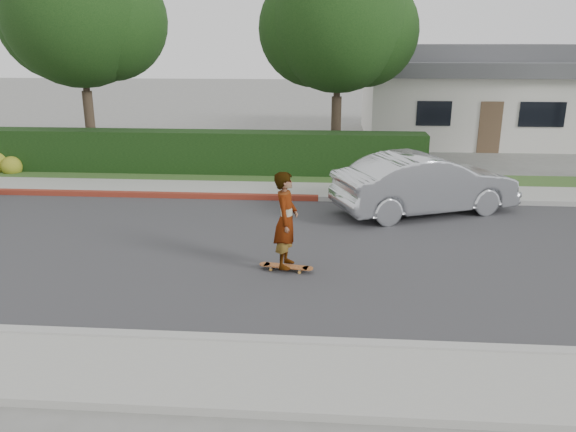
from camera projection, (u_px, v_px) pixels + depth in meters
name	position (u px, v px, depth m)	size (l,w,h in m)	color
ground	(268.00, 250.00, 12.37)	(120.00, 120.00, 0.00)	slate
road	(268.00, 250.00, 12.37)	(60.00, 8.00, 0.01)	#2D2D30
curb_near	(239.00, 341.00, 8.44)	(60.00, 0.20, 0.15)	#9E9E99
sidewalk_near	(228.00, 376.00, 7.59)	(60.00, 1.60, 0.12)	gray
curb_far	(284.00, 198.00, 16.25)	(60.00, 0.20, 0.15)	#9E9E99
curb_red_section	(116.00, 194.00, 16.61)	(12.00, 0.21, 0.15)	maroon
sidewalk_far	(286.00, 190.00, 17.11)	(60.00, 1.60, 0.12)	gray
planting_strip	(290.00, 178.00, 18.64)	(60.00, 1.60, 0.10)	#2D4C1E
hedge	(204.00, 153.00, 19.22)	(15.00, 1.00, 1.50)	black
flowering_shrub	(2.00, 164.00, 19.41)	(1.40, 1.00, 0.90)	#2D4C19
tree_left	(81.00, 16.00, 19.63)	(5.99, 5.21, 8.00)	#33261C
tree_center	(338.00, 27.00, 19.56)	(5.66, 4.84, 7.44)	#33261C
house	(474.00, 93.00, 26.40)	(10.60, 8.60, 4.30)	beige
skateboard	(286.00, 267.00, 11.19)	(1.12, 0.40, 0.10)	gold
skateboarder	(286.00, 220.00, 10.90)	(0.70, 0.46, 1.92)	white
car_silver	(425.00, 184.00, 14.84)	(1.69, 4.86, 1.60)	silver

